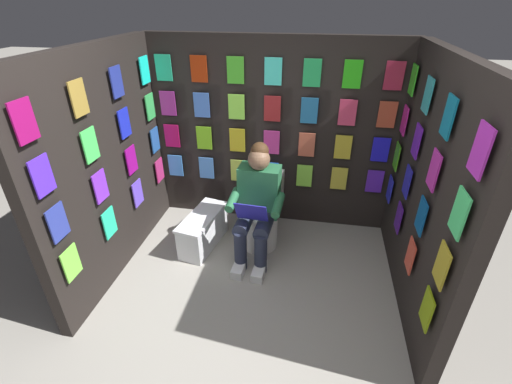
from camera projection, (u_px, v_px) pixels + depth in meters
ground_plane at (232, 364)px, 2.62m from camera, size 30.00×30.00×0.00m
display_wall_back at (273, 136)px, 3.85m from camera, size 2.70×0.14×2.06m
display_wall_left at (426, 193)px, 2.75m from camera, size 0.14×1.99×2.06m
display_wall_right at (108, 167)px, 3.17m from camera, size 0.14×1.99×2.06m
toilet at (261, 215)px, 3.76m from camera, size 0.41×0.56×0.77m
person_reading at (257, 204)px, 3.44m from camera, size 0.54×0.70×1.19m
comic_longbox_near at (203, 230)px, 3.76m from camera, size 0.39×0.73×0.37m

